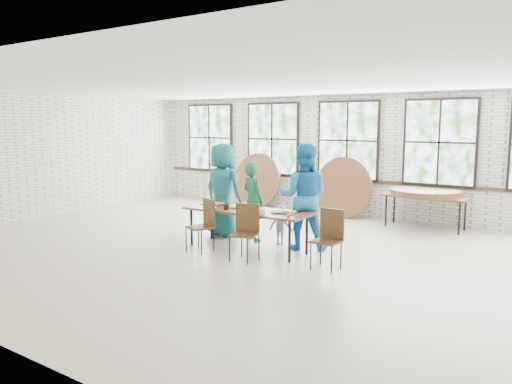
# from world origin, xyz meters

# --- Properties ---
(room) EXTENTS (12.00, 12.00, 12.00)m
(room) POSITION_xyz_m (0.00, 4.44, 1.83)
(room) COLOR beige
(room) RESTS_ON ground
(dining_table) EXTENTS (2.43, 0.88, 0.74)m
(dining_table) POSITION_xyz_m (-0.08, 0.21, 0.69)
(dining_table) COLOR brown
(dining_table) RESTS_ON ground
(chair_near_left) EXTENTS (0.54, 0.54, 0.95)m
(chair_near_left) POSITION_xyz_m (-0.63, -0.32, 0.56)
(chair_near_left) COLOR #483018
(chair_near_left) RESTS_ON ground
(chair_near_right) EXTENTS (0.53, 0.52, 0.95)m
(chair_near_right) POSITION_xyz_m (0.31, -0.35, 0.56)
(chair_near_right) COLOR #483018
(chair_near_right) RESTS_ON ground
(chair_spare) EXTENTS (0.43, 0.42, 0.95)m
(chair_spare) POSITION_xyz_m (1.69, -0.01, 0.56)
(chair_spare) COLOR #483018
(chair_spare) RESTS_ON ground
(adult_teal) EXTENTS (0.99, 0.70, 1.91)m
(adult_teal) POSITION_xyz_m (-1.13, 0.86, 0.95)
(adult_teal) COLOR #1C5F6B
(adult_teal) RESTS_ON ground
(adult_green) EXTENTS (0.67, 0.55, 1.57)m
(adult_green) POSITION_xyz_m (-0.39, 0.86, 0.78)
(adult_green) COLOR #1A643D
(adult_green) RESTS_ON ground
(toddler) EXTENTS (0.52, 0.34, 0.77)m
(toddler) POSITION_xyz_m (0.26, 0.86, 0.38)
(toddler) COLOR #13193D
(toddler) RESTS_ON ground
(adult_blue) EXTENTS (1.15, 1.04, 1.94)m
(adult_blue) POSITION_xyz_m (0.73, 0.86, 0.97)
(adult_blue) COLOR blue
(adult_blue) RESTS_ON ground
(storage_table) EXTENTS (1.82, 0.80, 0.74)m
(storage_table) POSITION_xyz_m (2.09, 3.93, 0.69)
(storage_table) COLOR brown
(storage_table) RESTS_ON ground
(tabletop_clutter) EXTENTS (2.08, 0.62, 0.11)m
(tabletop_clutter) POSITION_xyz_m (0.01, 0.19, 0.77)
(tabletop_clutter) COLOR black
(tabletop_clutter) RESTS_ON dining_table
(round_tops_stacked) EXTENTS (1.50, 1.50, 0.13)m
(round_tops_stacked) POSITION_xyz_m (2.09, 3.93, 0.80)
(round_tops_stacked) COLOR brown
(round_tops_stacked) RESTS_ON storage_table
(round_tops_leaning) EXTENTS (4.10, 0.50, 1.49)m
(round_tops_leaning) POSITION_xyz_m (-1.24, 4.11, 0.74)
(round_tops_leaning) COLOR brown
(round_tops_leaning) RESTS_ON ground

